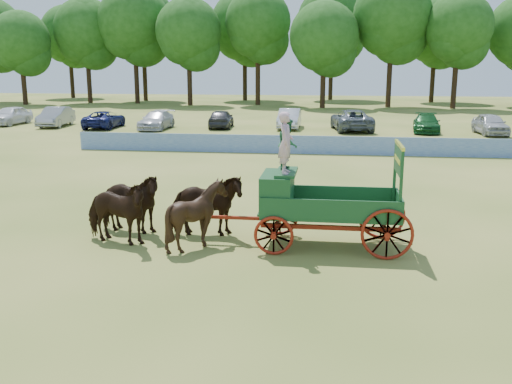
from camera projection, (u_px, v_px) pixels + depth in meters
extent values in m
plane|color=#A69A4B|center=(288.00, 257.00, 15.38)|extent=(160.00, 160.00, 0.00)
imported|color=black|center=(115.00, 212.00, 16.29)|extent=(2.42, 1.55, 1.89)
imported|color=black|center=(129.00, 203.00, 17.35)|extent=(2.37, 1.37, 1.89)
imported|color=black|center=(197.00, 215.00, 15.97)|extent=(1.94, 1.78, 1.89)
imported|color=black|center=(206.00, 205.00, 17.04)|extent=(2.34, 1.27, 1.89)
cube|color=maroon|center=(277.00, 224.00, 16.29)|extent=(0.12, 2.00, 0.12)
cube|color=maroon|center=(384.00, 228.00, 15.90)|extent=(0.12, 2.00, 0.12)
cube|color=maroon|center=(330.00, 228.00, 15.54)|extent=(3.80, 0.10, 0.12)
cube|color=maroon|center=(330.00, 217.00, 16.61)|extent=(3.80, 0.10, 0.12)
cube|color=maroon|center=(246.00, 218.00, 16.38)|extent=(2.80, 0.09, 0.09)
cube|color=#1B5328|center=(330.00, 213.00, 16.01)|extent=(3.80, 1.80, 0.10)
cube|color=#1B5328|center=(330.00, 210.00, 15.09)|extent=(3.80, 0.06, 0.55)
cube|color=#1B5328|center=(331.00, 195.00, 16.80)|extent=(3.80, 0.06, 0.55)
cube|color=#1B5328|center=(399.00, 204.00, 15.70)|extent=(0.06, 1.80, 0.55)
cube|color=#1B5328|center=(277.00, 192.00, 16.09)|extent=(0.85, 1.70, 1.05)
cube|color=#1B5328|center=(286.00, 172.00, 15.93)|extent=(0.55, 1.50, 0.08)
cube|color=#1B5328|center=(264.00, 198.00, 16.18)|extent=(0.10, 1.60, 0.65)
cube|color=#1B5328|center=(270.00, 209.00, 16.22)|extent=(0.55, 1.60, 0.06)
cube|color=#1B5328|center=(401.00, 187.00, 14.79)|extent=(0.08, 0.08, 1.80)
cube|color=#1B5328|center=(395.00, 176.00, 16.34)|extent=(0.08, 0.08, 1.80)
cube|color=#1B5328|center=(399.00, 160.00, 15.44)|extent=(0.07, 1.75, 0.75)
cube|color=yellow|center=(400.00, 145.00, 15.35)|extent=(0.08, 1.80, 0.09)
cube|color=yellow|center=(397.00, 159.00, 15.44)|extent=(0.02, 1.30, 0.12)
torus|color=maroon|center=(274.00, 236.00, 15.39)|extent=(1.09, 0.09, 1.09)
torus|color=maroon|center=(280.00, 217.00, 17.22)|extent=(1.09, 0.09, 1.09)
torus|color=maroon|center=(387.00, 235.00, 14.96)|extent=(1.39, 0.09, 1.39)
torus|color=maroon|center=(381.00, 216.00, 16.80)|extent=(1.39, 0.09, 1.39)
imported|color=#D6A3B5|center=(286.00, 143.00, 15.40)|extent=(0.40, 0.61, 1.67)
imported|color=#225B36|center=(288.00, 144.00, 16.10)|extent=(0.54, 0.69, 1.43)
cube|color=#1D4BA0|center=(295.00, 145.00, 32.79)|extent=(26.00, 0.08, 1.05)
imported|color=silver|center=(10.00, 115.00, 48.24)|extent=(2.01, 4.67, 1.57)
imported|color=gray|center=(56.00, 117.00, 46.95)|extent=(2.19, 4.97, 1.59)
imported|color=navy|center=(104.00, 119.00, 45.87)|extent=(2.39, 4.95, 1.36)
imported|color=silver|center=(156.00, 120.00, 45.02)|extent=(2.03, 4.84, 1.40)
imported|color=#333338|center=(221.00, 119.00, 45.95)|extent=(2.05, 4.45, 1.48)
imported|color=silver|center=(289.00, 119.00, 45.47)|extent=(1.66, 4.73, 1.56)
imported|color=slate|center=(351.00, 120.00, 44.09)|extent=(3.49, 6.18, 1.63)
imported|color=#144C1E|center=(426.00, 123.00, 42.94)|extent=(2.44, 4.87, 1.36)
imported|color=#B2B2B7|center=(490.00, 124.00, 41.58)|extent=(2.02, 4.56, 1.53)
cylinder|color=#382314|center=(24.00, 87.00, 71.56)|extent=(0.60, 0.60, 4.27)
sphere|color=#1B4913|center=(20.00, 40.00, 70.30)|extent=(7.30, 7.30, 7.30)
cylinder|color=#382314|center=(89.00, 84.00, 74.67)|extent=(0.60, 0.60, 5.02)
sphere|color=#1B4913|center=(86.00, 30.00, 73.18)|extent=(8.20, 8.20, 8.20)
cylinder|color=#382314|center=(137.00, 82.00, 73.67)|extent=(0.60, 0.60, 5.54)
sphere|color=#1B4913|center=(134.00, 22.00, 72.02)|extent=(9.20, 9.20, 9.20)
cylinder|color=#382314|center=(190.00, 85.00, 70.36)|extent=(0.60, 0.60, 4.85)
sphere|color=#1B4913|center=(188.00, 31.00, 68.93)|extent=(7.96, 7.96, 7.96)
cylinder|color=#382314|center=(258.00, 83.00, 70.99)|extent=(0.60, 0.60, 5.45)
sphere|color=#1B4913|center=(258.00, 22.00, 69.38)|extent=(8.02, 8.02, 8.02)
cylinder|color=#382314|center=(323.00, 89.00, 66.23)|extent=(0.60, 0.60, 4.43)
sphere|color=#1B4913|center=(324.00, 36.00, 64.92)|extent=(7.93, 7.93, 7.93)
cylinder|color=#382314|center=(389.00, 83.00, 67.23)|extent=(0.60, 0.60, 5.69)
sphere|color=#1B4913|center=(392.00, 15.00, 65.54)|extent=(9.04, 9.04, 9.04)
cylinder|color=#382314|center=(454.00, 87.00, 65.16)|extent=(0.60, 0.60, 4.96)
sphere|color=#1B4913|center=(459.00, 26.00, 63.69)|extent=(7.54, 7.54, 7.54)
cylinder|color=#382314|center=(72.00, 81.00, 85.70)|extent=(0.60, 0.60, 5.12)
sphere|color=#1B4913|center=(69.00, 33.00, 84.18)|extent=(8.27, 8.27, 8.27)
cylinder|color=#382314|center=(145.00, 79.00, 79.29)|extent=(0.60, 0.60, 5.98)
sphere|color=#1B4913|center=(142.00, 19.00, 77.52)|extent=(8.62, 8.62, 8.62)
cylinder|color=#382314|center=(245.00, 80.00, 79.86)|extent=(0.60, 0.60, 5.55)
sphere|color=#1B4913|center=(245.00, 25.00, 78.21)|extent=(9.43, 9.43, 9.43)
cylinder|color=#382314|center=(331.00, 79.00, 80.97)|extent=(0.60, 0.60, 5.90)
sphere|color=#1B4913|center=(332.00, 21.00, 79.23)|extent=(9.83, 9.83, 9.83)
cylinder|color=#382314|center=(432.00, 83.00, 75.85)|extent=(0.60, 0.60, 5.15)
sphere|color=#1B4913|center=(436.00, 29.00, 74.32)|extent=(8.55, 8.55, 8.55)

